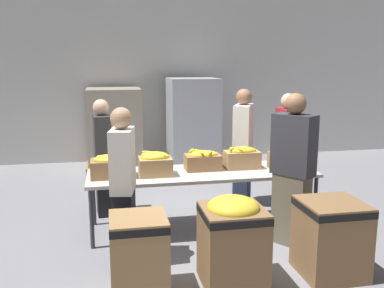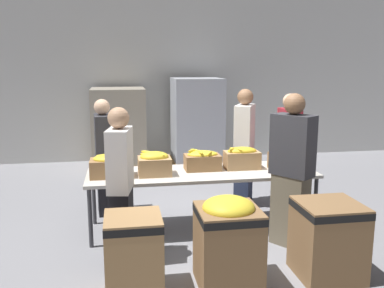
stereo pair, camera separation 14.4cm
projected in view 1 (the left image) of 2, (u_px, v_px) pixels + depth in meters
ground_plane at (202, 227)px, 5.54m from camera, size 30.00×30.00×0.00m
wall_back at (161, 67)px, 9.19m from camera, size 16.00×0.08×4.00m
sorting_table at (202, 175)px, 5.41m from camera, size 2.86×0.86×0.75m
banana_box_0 at (111, 166)px, 5.12m from camera, size 0.48×0.35×0.30m
banana_box_1 at (155, 163)px, 5.21m from camera, size 0.40×0.33×0.30m
banana_box_2 at (203, 160)px, 5.47m from camera, size 0.45×0.32×0.27m
banana_box_3 at (242, 157)px, 5.55m from camera, size 0.45×0.26×0.29m
banana_box_4 at (288, 158)px, 5.49m from camera, size 0.45×0.33×0.29m
volunteer_0 at (293, 171)px, 4.89m from camera, size 0.47×0.53×1.77m
volunteer_1 at (123, 187)px, 4.46m from camera, size 0.29×0.48×1.66m
volunteer_2 at (103, 158)px, 5.90m from camera, size 0.25×0.45×1.62m
volunteer_3 at (243, 148)px, 6.32m from camera, size 0.42×0.52×1.73m
volunteer_4 at (286, 150)px, 6.35m from camera, size 0.23×0.45×1.66m
donation_bin_0 at (139, 253)px, 3.90m from camera, size 0.52×0.52×0.74m
donation_bin_1 at (233, 238)px, 4.05m from camera, size 0.58×0.58×0.87m
donation_bin_2 at (331, 236)px, 4.26m from camera, size 0.60×0.60×0.76m
pallet_stack_0 at (193, 123)px, 8.71m from camera, size 1.06×1.06×1.79m
pallet_stack_1 at (115, 129)px, 8.54m from camera, size 1.13×1.13×1.60m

